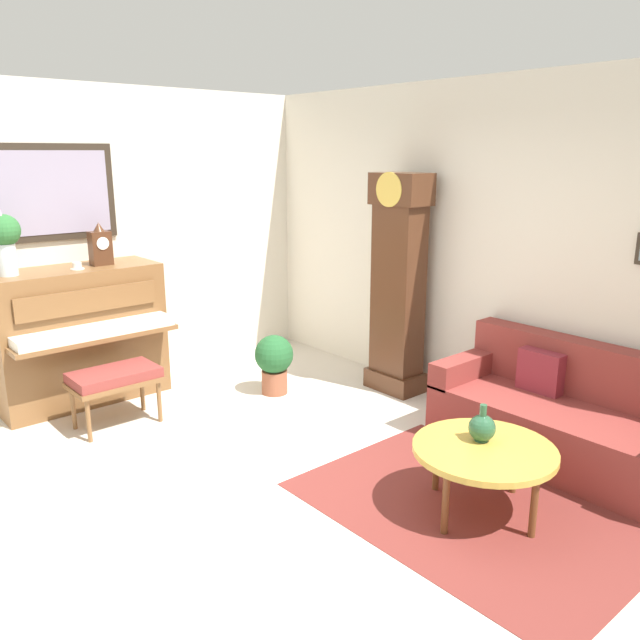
% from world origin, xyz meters
% --- Properties ---
extents(ground_plane, '(6.40, 6.00, 0.10)m').
position_xyz_m(ground_plane, '(0.00, 0.00, -0.05)').
color(ground_plane, beige).
extents(wall_left, '(0.13, 4.90, 2.80)m').
position_xyz_m(wall_left, '(-2.60, -0.01, 1.41)').
color(wall_left, silver).
rests_on(wall_left, ground_plane).
extents(wall_back, '(5.30, 0.13, 2.80)m').
position_xyz_m(wall_back, '(0.01, 2.40, 1.40)').
color(wall_back, silver).
rests_on(wall_back, ground_plane).
extents(area_rug, '(2.10, 1.50, 0.01)m').
position_xyz_m(area_rug, '(1.21, 0.88, 0.00)').
color(area_rug, maroon).
rests_on(area_rug, ground_plane).
extents(piano, '(0.87, 1.44, 1.22)m').
position_xyz_m(piano, '(-2.23, -0.26, 0.62)').
color(piano, brown).
rests_on(piano, ground_plane).
extents(piano_bench, '(0.42, 0.70, 0.48)m').
position_xyz_m(piano_bench, '(-1.49, -0.27, 0.41)').
color(piano_bench, brown).
rests_on(piano_bench, ground_plane).
extents(grandfather_clock, '(0.52, 0.34, 2.03)m').
position_xyz_m(grandfather_clock, '(-0.55, 2.08, 0.96)').
color(grandfather_clock, '#4C2B19').
rests_on(grandfather_clock, ground_plane).
extents(couch, '(1.90, 0.80, 0.84)m').
position_xyz_m(couch, '(1.24, 1.98, 0.31)').
color(couch, maroon).
rests_on(couch, ground_plane).
extents(coffee_table, '(0.88, 0.88, 0.45)m').
position_xyz_m(coffee_table, '(1.26, 0.90, 0.41)').
color(coffee_table, gold).
rests_on(coffee_table, ground_plane).
extents(mantel_clock, '(0.13, 0.18, 0.38)m').
position_xyz_m(mantel_clock, '(-2.23, -0.00, 1.39)').
color(mantel_clock, '#4C2B19').
rests_on(mantel_clock, piano).
extents(flower_vase, '(0.26, 0.26, 0.58)m').
position_xyz_m(flower_vase, '(-2.23, -0.78, 1.53)').
color(flower_vase, silver).
rests_on(flower_vase, piano).
extents(teacup, '(0.12, 0.12, 0.06)m').
position_xyz_m(teacup, '(-2.15, -0.25, 1.24)').
color(teacup, white).
rests_on(teacup, piano).
extents(green_jug, '(0.17, 0.17, 0.24)m').
position_xyz_m(green_jug, '(1.20, 0.96, 0.53)').
color(green_jug, '#234C33').
rests_on(green_jug, coffee_table).
extents(potted_plant, '(0.36, 0.36, 0.56)m').
position_xyz_m(potted_plant, '(-1.22, 1.15, 0.32)').
color(potted_plant, '#935138').
rests_on(potted_plant, ground_plane).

